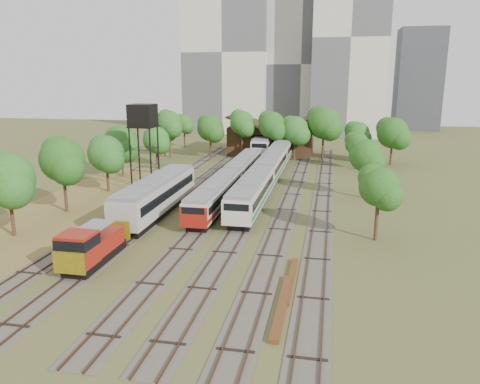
% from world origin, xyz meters
% --- Properties ---
extents(ground, '(240.00, 240.00, 0.00)m').
position_xyz_m(ground, '(0.00, 0.00, 0.00)').
color(ground, '#475123').
rests_on(ground, ground).
extents(dry_grass_patch, '(14.00, 60.00, 0.04)m').
position_xyz_m(dry_grass_patch, '(-18.00, 8.00, 0.02)').
color(dry_grass_patch, brown).
rests_on(dry_grass_patch, ground).
extents(tracks, '(24.60, 80.00, 0.19)m').
position_xyz_m(tracks, '(-0.67, 25.00, 0.04)').
color(tracks, '#4C473D').
rests_on(tracks, ground).
extents(railcar_red_set, '(2.74, 34.57, 3.38)m').
position_xyz_m(railcar_red_set, '(-2.00, 24.36, 1.79)').
color(railcar_red_set, black).
rests_on(railcar_red_set, ground).
extents(railcar_green_set, '(3.00, 52.07, 3.72)m').
position_xyz_m(railcar_green_set, '(2.00, 34.23, 1.96)').
color(railcar_green_set, black).
rests_on(railcar_green_set, ground).
extents(railcar_rear, '(3.23, 16.08, 4.00)m').
position_xyz_m(railcar_rear, '(-2.00, 55.94, 2.12)').
color(railcar_rear, black).
rests_on(railcar_rear, ground).
extents(shunter_locomotive, '(2.58, 8.10, 3.38)m').
position_xyz_m(shunter_locomotive, '(-8.00, -1.72, 1.61)').
color(shunter_locomotive, black).
rests_on(shunter_locomotive, ground).
extents(old_grey_coach, '(3.30, 18.00, 4.09)m').
position_xyz_m(old_grey_coach, '(-8.00, 13.12, 2.23)').
color(old_grey_coach, black).
rests_on(old_grey_coach, ground).
extents(water_tower, '(3.31, 3.31, 11.43)m').
position_xyz_m(water_tower, '(-13.96, 24.47, 9.64)').
color(water_tower, black).
rests_on(water_tower, ground).
extents(rail_pile_near, '(0.61, 9.12, 0.30)m').
position_xyz_m(rail_pile_near, '(8.00, -5.70, 0.15)').
color(rail_pile_near, brown).
rests_on(rail_pile_near, ground).
extents(rail_pile_far, '(0.50, 8.06, 0.26)m').
position_xyz_m(rail_pile_far, '(8.20, -1.48, 0.13)').
color(rail_pile_far, brown).
rests_on(rail_pile_far, ground).
extents(maintenance_shed, '(16.45, 11.55, 7.58)m').
position_xyz_m(maintenance_shed, '(-1.00, 57.98, 2.91)').
color(maintenance_shed, '#382414').
rests_on(maintenance_shed, ground).
extents(tree_band_left, '(7.81, 76.54, 8.67)m').
position_xyz_m(tree_band_left, '(-19.44, 24.20, 5.37)').
color(tree_band_left, '#382616').
rests_on(tree_band_left, ground).
extents(tree_band_far, '(45.15, 8.82, 9.73)m').
position_xyz_m(tree_band_far, '(2.78, 51.02, 6.00)').
color(tree_band_far, '#382616').
rests_on(tree_band_far, ground).
extents(tree_band_right, '(4.15, 39.41, 7.46)m').
position_xyz_m(tree_band_right, '(14.95, 26.96, 4.91)').
color(tree_band_right, '#382616').
rests_on(tree_band_right, ground).
extents(tower_left, '(22.00, 16.00, 42.00)m').
position_xyz_m(tower_left, '(-18.00, 95.00, 21.00)').
color(tower_left, beige).
rests_on(tower_left, ground).
extents(tower_centre, '(20.00, 18.00, 36.00)m').
position_xyz_m(tower_centre, '(2.00, 100.00, 18.00)').
color(tower_centre, '#B5B1A4').
rests_on(tower_centre, ground).
extents(tower_right, '(18.00, 16.00, 48.00)m').
position_xyz_m(tower_right, '(14.00, 92.00, 24.00)').
color(tower_right, beige).
rests_on(tower_right, ground).
extents(tower_far_right, '(12.00, 12.00, 28.00)m').
position_xyz_m(tower_far_right, '(34.00, 110.00, 14.00)').
color(tower_far_right, '#3E4046').
rests_on(tower_far_right, ground).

